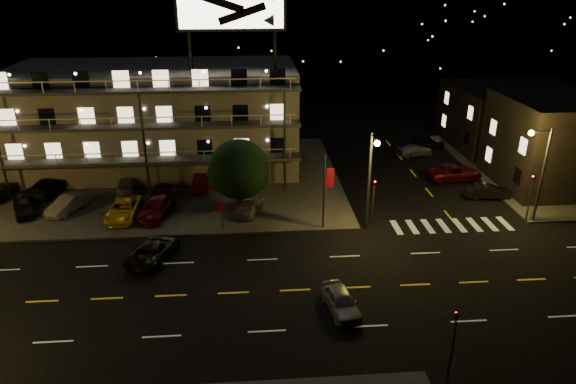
{
  "coord_description": "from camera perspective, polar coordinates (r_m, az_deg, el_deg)",
  "views": [
    {
      "loc": [
        -0.64,
        -27.98,
        19.14
      ],
      "look_at": [
        2.16,
        8.0,
        3.52
      ],
      "focal_mm": 32.0,
      "sensor_mm": 36.0,
      "label": 1
    }
  ],
  "objects": [
    {
      "name": "road_car_east",
      "position": [
        32.0,
        5.91,
        -11.96
      ],
      "size": [
        2.25,
        4.22,
        1.37
      ],
      "primitive_type": "imported",
      "rotation": [
        0.0,
        0.0,
        0.17
      ],
      "color": "gray",
      "rests_on": "ground"
    },
    {
      "name": "side_car_3",
      "position": [
        63.09,
        15.29,
        5.52
      ],
      "size": [
        4.09,
        2.62,
        1.3
      ],
      "primitive_type": "imported",
      "rotation": [
        0.0,
        0.0,
        1.26
      ],
      "color": "black",
      "rests_on": "ground"
    },
    {
      "name": "lot_car_7",
      "position": [
        50.3,
        -17.51,
        0.84
      ],
      "size": [
        2.31,
        4.42,
        1.22
      ],
      "primitive_type": "imported",
      "rotation": [
        0.0,
        0.0,
        3.29
      ],
      "color": "gray",
      "rests_on": "curb_nw"
    },
    {
      "name": "streetlight_ne",
      "position": [
        45.12,
        26.19,
        2.61
      ],
      "size": [
        1.92,
        0.44,
        8.0
      ],
      "color": "#2D2D30",
      "rests_on": "ground"
    },
    {
      "name": "lot_car_8",
      "position": [
        47.86,
        -13.88,
        0.16
      ],
      "size": [
        1.63,
        3.89,
        1.31
      ],
      "primitive_type": "imported",
      "rotation": [
        0.0,
        0.0,
        3.12
      ],
      "color": "black",
      "rests_on": "curb_nw"
    },
    {
      "name": "curb_ne",
      "position": [
        60.04,
        26.57,
        2.34
      ],
      "size": [
        16.0,
        24.0,
        0.15
      ],
      "primitive_type": "cube",
      "color": "#373735",
      "rests_on": "ground"
    },
    {
      "name": "side_bldg_front",
      "position": [
        55.62,
        29.31,
        4.84
      ],
      "size": [
        14.06,
        10.0,
        8.5
      ],
      "color": "black",
      "rests_on": "ground"
    },
    {
      "name": "hill_backdrop",
      "position": [
        97.21,
        -7.98,
        18.72
      ],
      "size": [
        120.0,
        25.0,
        24.0
      ],
      "color": "black",
      "rests_on": "ground"
    },
    {
      "name": "side_car_0",
      "position": [
        50.09,
        21.29,
        0.07
      ],
      "size": [
        4.12,
        1.8,
        1.32
      ],
      "primitive_type": "imported",
      "rotation": [
        0.0,
        0.0,
        1.47
      ],
      "color": "black",
      "rests_on": "ground"
    },
    {
      "name": "road_car_west",
      "position": [
        38.29,
        -14.67,
        -6.21
      ],
      "size": [
        3.85,
        5.57,
        1.41
      ],
      "primitive_type": "imported",
      "rotation": [
        0.0,
        0.0,
        2.81
      ],
      "color": "black",
      "rests_on": "ground"
    },
    {
      "name": "signal_nw",
      "position": [
        41.21,
        9.48,
        -0.65
      ],
      "size": [
        0.2,
        0.27,
        4.6
      ],
      "color": "#2D2D30",
      "rests_on": "ground"
    },
    {
      "name": "ground",
      "position": [
        33.91,
        -2.63,
        -10.99
      ],
      "size": [
        140.0,
        140.0,
        0.0
      ],
      "primitive_type": "plane",
      "color": "black",
      "rests_on": "ground"
    },
    {
      "name": "curb_nw",
      "position": [
        53.33,
        -18.63,
        1.18
      ],
      "size": [
        44.0,
        24.0,
        0.15
      ],
      "primitive_type": "cube",
      "color": "#373735",
      "rests_on": "ground"
    },
    {
      "name": "signal_ne",
      "position": [
        46.02,
        25.4,
        -0.08
      ],
      "size": [
        0.27,
        0.2,
        4.6
      ],
      "color": "#2D2D30",
      "rests_on": "ground"
    },
    {
      "name": "lot_car_9",
      "position": [
        49.14,
        -9.39,
        1.27
      ],
      "size": [
        1.92,
        4.6,
        1.48
      ],
      "primitive_type": "imported",
      "rotation": [
        0.0,
        0.0,
        3.06
      ],
      "color": "#530B10",
      "rests_on": "curb_nw"
    },
    {
      "name": "signal_sw",
      "position": [
        27.33,
        17.89,
        -15.26
      ],
      "size": [
        0.2,
        0.27,
        4.6
      ],
      "color": "#2D2D30",
      "rests_on": "ground"
    },
    {
      "name": "lot_car_0",
      "position": [
        48.61,
        -27.31,
        -1.53
      ],
      "size": [
        2.99,
        4.1,
        1.3
      ],
      "primitive_type": "imported",
      "rotation": [
        0.0,
        0.0,
        0.43
      ],
      "color": "black",
      "rests_on": "curb_nw"
    },
    {
      "name": "tree",
      "position": [
        42.21,
        -5.5,
        2.32
      ],
      "size": [
        5.19,
        5.0,
        6.54
      ],
      "color": "black",
      "rests_on": "curb_nw"
    },
    {
      "name": "lot_car_2",
      "position": [
        44.87,
        -17.77,
        -1.84
      ],
      "size": [
        2.47,
        5.13,
        1.41
      ],
      "primitive_type": "imported",
      "rotation": [
        0.0,
        0.0,
        -0.03
      ],
      "color": "yellow",
      "rests_on": "curb_nw"
    },
    {
      "name": "side_car_1",
      "position": [
        53.4,
        18.0,
        2.08
      ],
      "size": [
        5.71,
        3.1,
        1.52
      ],
      "primitive_type": "imported",
      "rotation": [
        0.0,
        0.0,
        1.68
      ],
      "color": "#530B10",
      "rests_on": "ground"
    },
    {
      "name": "side_car_2",
      "position": [
        59.42,
        13.89,
        4.54
      ],
      "size": [
        4.52,
        2.7,
        1.23
      ],
      "primitive_type": "imported",
      "rotation": [
        0.0,
        0.0,
        1.82
      ],
      "color": "gray",
      "rests_on": "ground"
    },
    {
      "name": "side_bldg_back",
      "position": [
        65.7,
        23.73,
        7.66
      ],
      "size": [
        14.06,
        12.0,
        7.0
      ],
      "color": "black",
      "rests_on": "ground"
    },
    {
      "name": "banner_north",
      "position": [
        40.04,
        4.14,
        0.24
      ],
      "size": [
        0.83,
        0.16,
        6.4
      ],
      "color": "#2D2D30",
      "rests_on": "ground"
    },
    {
      "name": "stop_sign",
      "position": [
        40.56,
        -7.35,
        -2.25
      ],
      "size": [
        0.91,
        0.11,
        2.61
      ],
      "color": "#2D2D30",
      "rests_on": "ground"
    },
    {
      "name": "lot_car_5",
      "position": [
        53.14,
        -29.18,
        0.14
      ],
      "size": [
        1.86,
        4.25,
        1.36
      ],
      "primitive_type": "imported",
      "rotation": [
        0.0,
        0.0,
        3.04
      ],
      "color": "black",
      "rests_on": "curb_nw"
    },
    {
      "name": "streetlight_nc",
      "position": [
        39.68,
        9.19,
        2.15
      ],
      "size": [
        0.44,
        1.92,
        8.0
      ],
      "color": "#2D2D30",
      "rests_on": "ground"
    },
    {
      "name": "lot_car_6",
      "position": [
        52.22,
        -25.0,
        0.63
      ],
      "size": [
        3.5,
        5.59,
        1.44
      ],
      "primitive_type": "imported",
      "rotation": [
        0.0,
        0.0,
        2.91
      ],
      "color": "black",
      "rests_on": "curb_nw"
    },
    {
      "name": "lot_car_3",
      "position": [
        44.39,
        -14.35,
        -1.65
      ],
      "size": [
        3.13,
        5.41,
        1.47
      ],
      "primitive_type": "imported",
      "rotation": [
        0.0,
        0.0,
        -0.22
      ],
      "color": "#530B10",
      "rests_on": "curb_nw"
    },
    {
      "name": "lot_car_1",
      "position": [
        47.61,
        -23.25,
        -1.2
      ],
      "size": [
        3.1,
        4.47,
        1.4
      ],
      "primitive_type": "imported",
      "rotation": [
        0.0,
        0.0,
        -0.43
      ],
      "color": "gray",
      "rests_on": "curb_nw"
    },
    {
      "name": "motel",
      "position": [
        54.47,
        -14.27,
        8.01
      ],
      "size": [
        28.0,
        13.8,
        18.1
      ],
      "color": "gray",
      "rests_on": "ground"
    },
    {
      "name": "lot_car_4",
      "position": [
        43.62,
        -4.32,
        -1.49
      ],
      "size": [
        2.91,
        4.3,
        1.36
      ],
      "primitive_type": "imported",
      "rotation": [
        0.0,
        0.0,
        -0.36
      ],
      "color": "gray",
      "rests_on": "curb_nw"
    }
  ]
}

